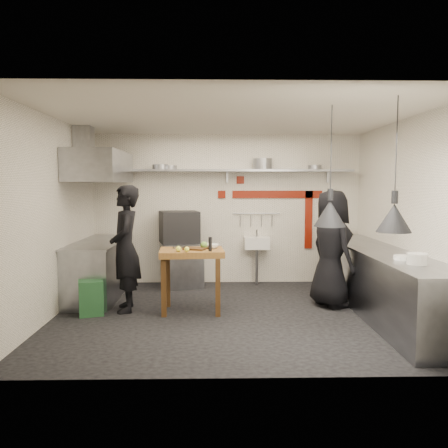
{
  "coord_description": "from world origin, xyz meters",
  "views": [
    {
      "loc": [
        -0.23,
        -6.14,
        1.84
      ],
      "look_at": [
        -0.09,
        0.3,
        1.28
      ],
      "focal_mm": 35.0,
      "sensor_mm": 36.0,
      "label": 1
    }
  ],
  "objects_px": {
    "combi_oven": "(179,227)",
    "green_bin": "(91,297)",
    "chef_left": "(125,248)",
    "oven_stand": "(182,265)",
    "prep_table": "(192,281)",
    "chef_right": "(331,248)"
  },
  "relations": [
    {
      "from": "oven_stand",
      "to": "chef_left",
      "type": "xyz_separation_m",
      "value": [
        -0.71,
        -1.52,
        0.53
      ]
    },
    {
      "from": "combi_oven",
      "to": "prep_table",
      "type": "xyz_separation_m",
      "value": [
        0.31,
        -1.63,
        -0.63
      ]
    },
    {
      "from": "combi_oven",
      "to": "chef_right",
      "type": "height_order",
      "value": "chef_right"
    },
    {
      "from": "combi_oven",
      "to": "chef_left",
      "type": "bearing_deg",
      "value": -127.36
    },
    {
      "from": "green_bin",
      "to": "prep_table",
      "type": "distance_m",
      "value": 1.46
    },
    {
      "from": "oven_stand",
      "to": "chef_right",
      "type": "bearing_deg",
      "value": -43.58
    },
    {
      "from": "combi_oven",
      "to": "green_bin",
      "type": "distance_m",
      "value": 2.25
    },
    {
      "from": "combi_oven",
      "to": "prep_table",
      "type": "bearing_deg",
      "value": -93.52
    },
    {
      "from": "chef_left",
      "to": "chef_right",
      "type": "bearing_deg",
      "value": 82.36
    },
    {
      "from": "chef_left",
      "to": "oven_stand",
      "type": "bearing_deg",
      "value": 143.65
    },
    {
      "from": "oven_stand",
      "to": "green_bin",
      "type": "height_order",
      "value": "oven_stand"
    },
    {
      "from": "oven_stand",
      "to": "combi_oven",
      "type": "height_order",
      "value": "combi_oven"
    },
    {
      "from": "green_bin",
      "to": "oven_stand",
      "type": "bearing_deg",
      "value": 55.46
    },
    {
      "from": "prep_table",
      "to": "chef_left",
      "type": "xyz_separation_m",
      "value": [
        -0.97,
        0.07,
        0.47
      ]
    },
    {
      "from": "combi_oven",
      "to": "chef_left",
      "type": "xyz_separation_m",
      "value": [
        -0.66,
        -1.56,
        -0.16
      ]
    },
    {
      "from": "prep_table",
      "to": "chef_right",
      "type": "relative_size",
      "value": 0.52
    },
    {
      "from": "oven_stand",
      "to": "chef_left",
      "type": "relative_size",
      "value": 0.43
    },
    {
      "from": "oven_stand",
      "to": "combi_oven",
      "type": "bearing_deg",
      "value": 129.49
    },
    {
      "from": "prep_table",
      "to": "combi_oven",
      "type": "bearing_deg",
      "value": 96.73
    },
    {
      "from": "combi_oven",
      "to": "chef_left",
      "type": "relative_size",
      "value": 0.36
    },
    {
      "from": "green_bin",
      "to": "chef_right",
      "type": "xyz_separation_m",
      "value": [
        3.56,
        0.39,
        0.64
      ]
    },
    {
      "from": "combi_oven",
      "to": "prep_table",
      "type": "relative_size",
      "value": 0.72
    }
  ]
}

